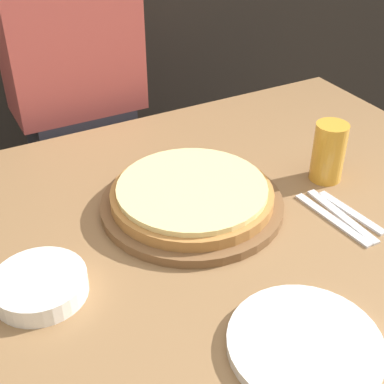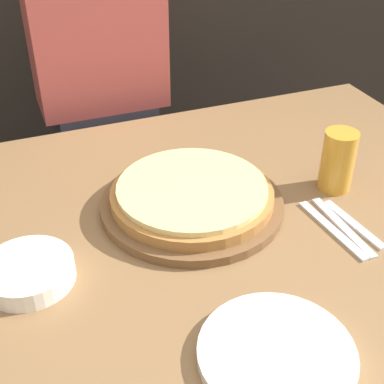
% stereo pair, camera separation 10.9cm
% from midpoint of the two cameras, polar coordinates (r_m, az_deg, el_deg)
% --- Properties ---
extents(dining_table, '(1.41, 1.01, 0.73)m').
position_cam_midpoint_polar(dining_table, '(1.32, 3.23, -16.44)').
color(dining_table, olive).
rests_on(dining_table, ground_plane).
extents(pizza_on_board, '(0.38, 0.38, 0.06)m').
position_cam_midpoint_polar(pizza_on_board, '(1.10, 2.84, -0.71)').
color(pizza_on_board, brown).
rests_on(pizza_on_board, dining_table).
extents(beer_glass, '(0.07, 0.07, 0.14)m').
position_cam_midpoint_polar(beer_glass, '(1.20, 17.89, 3.35)').
color(beer_glass, gold).
rests_on(beer_glass, dining_table).
extents(dinner_plate, '(0.24, 0.24, 0.02)m').
position_cam_midpoint_polar(dinner_plate, '(0.85, 12.83, -16.66)').
color(dinner_plate, white).
rests_on(dinner_plate, dining_table).
extents(side_bowl, '(0.16, 0.16, 0.04)m').
position_cam_midpoint_polar(side_bowl, '(0.96, -13.97, -8.41)').
color(side_bowl, white).
rests_on(side_bowl, dining_table).
extents(fork, '(0.03, 0.20, 0.00)m').
position_cam_midpoint_polar(fork, '(1.10, 17.50, -3.94)').
color(fork, silver).
rests_on(fork, dining_table).
extents(dinner_knife, '(0.02, 0.20, 0.00)m').
position_cam_midpoint_polar(dinner_knife, '(1.12, 18.52, -3.63)').
color(dinner_knife, silver).
rests_on(dinner_knife, dining_table).
extents(spoon, '(0.03, 0.17, 0.00)m').
position_cam_midpoint_polar(spoon, '(1.13, 19.52, -3.32)').
color(spoon, silver).
rests_on(spoon, dining_table).
extents(diner_person, '(0.36, 0.21, 1.34)m').
position_cam_midpoint_polar(diner_person, '(1.65, -7.50, 8.10)').
color(diner_person, '#33333D').
rests_on(diner_person, ground_plane).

